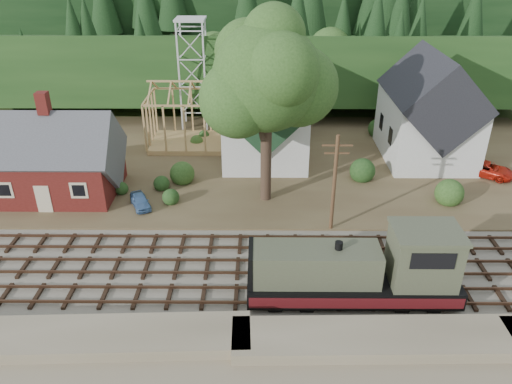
{
  "coord_description": "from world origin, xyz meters",
  "views": [
    {
      "loc": [
        1.46,
        -27.72,
        20.79
      ],
      "look_at": [
        1.21,
        6.0,
        3.0
      ],
      "focal_mm": 35.0,
      "sensor_mm": 36.0,
      "label": 1
    }
  ],
  "objects_px": {
    "car_blue": "(140,201)",
    "patio_set": "(16,185)",
    "car_red": "(487,169)",
    "locomotive": "(362,272)"
  },
  "relations": [
    {
      "from": "locomotive",
      "to": "patio_set",
      "type": "relative_size",
      "value": 5.74
    },
    {
      "from": "car_blue",
      "to": "car_red",
      "type": "relative_size",
      "value": 0.65
    },
    {
      "from": "car_blue",
      "to": "patio_set",
      "type": "bearing_deg",
      "value": 153.48
    },
    {
      "from": "patio_set",
      "to": "locomotive",
      "type": "bearing_deg",
      "value": -23.81
    },
    {
      "from": "locomotive",
      "to": "patio_set",
      "type": "xyz_separation_m",
      "value": [
        -26.35,
        11.63,
        -0.04
      ]
    },
    {
      "from": "car_blue",
      "to": "patio_set",
      "type": "relative_size",
      "value": 1.41
    },
    {
      "from": "car_red",
      "to": "patio_set",
      "type": "height_order",
      "value": "patio_set"
    },
    {
      "from": "car_red",
      "to": "locomotive",
      "type": "bearing_deg",
      "value": 173.07
    },
    {
      "from": "car_red",
      "to": "car_blue",
      "type": "bearing_deg",
      "value": 134.61
    },
    {
      "from": "car_blue",
      "to": "car_red",
      "type": "distance_m",
      "value": 31.75
    }
  ]
}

